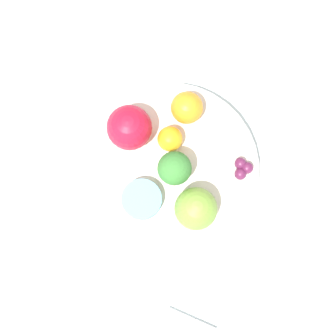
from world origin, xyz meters
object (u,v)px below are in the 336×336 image
spoon (191,323)px  apple_red (129,128)px  small_cup (142,200)px  orange_front (187,108)px  broccoli (174,170)px  grape_cluster (243,168)px  orange_back (170,139)px  apple_green (196,209)px  bowl (168,171)px

spoon → apple_red: bearing=-132.4°
apple_red → small_cup: (0.07, 0.06, -0.02)m
orange_front → broccoli: bearing=18.3°
orange_front → apple_red: bearing=-38.6°
small_cup → spoon: bearing=51.8°
grape_cluster → spoon: grape_cluster is taller
orange_back → grape_cluster: size_ratio=1.18×
orange_back → small_cup: bearing=5.2°
apple_red → broccoli: bearing=75.6°
orange_back → broccoli: bearing=36.0°
orange_back → small_cup: (0.09, 0.01, -0.01)m
spoon → orange_back: bearing=-143.5°
broccoli → apple_red: 0.08m
apple_green → broccoli: bearing=-120.2°
apple_red → orange_front: (-0.07, 0.05, -0.01)m
small_cup → apple_red: bearing=-140.2°
small_cup → broccoli: bearing=160.3°
broccoli → spoon: 0.22m
orange_back → small_cup: 0.09m
apple_red → apple_green: bearing=69.1°
bowl → apple_green: apple_green is taller
apple_green → grape_cluster: 0.09m
broccoli → orange_front: (-0.09, -0.03, -0.01)m
bowl → orange_front: (-0.08, -0.02, 0.04)m
bowl → apple_red: apple_red is taller
apple_green → grape_cluster: apple_green is taller
bowl → orange_back: bearing=-153.9°
bowl → grape_cluster: grape_cluster is taller
orange_back → orange_front: bearing=-178.5°
bowl → orange_front: bearing=-167.6°
apple_red → apple_green: (0.05, 0.13, -0.00)m
spoon → bowl: bearing=-141.6°
orange_front → small_cup: size_ratio=0.82×
orange_front → spoon: orange_front is taller
apple_green → bowl: bearing=-117.5°
orange_back → grape_cluster: 0.11m
apple_green → small_cup: apple_green is taller
broccoli → grape_cluster: 0.10m
apple_red → small_cup: bearing=39.8°
bowl → apple_red: bearing=-104.7°
orange_back → spoon: (0.20, 0.15, -0.05)m
orange_front → orange_back: size_ratio=1.29×
broccoli → orange_front: size_ratio=1.29×
apple_red → orange_back: bearing=107.3°
apple_green → grape_cluster: (-0.08, 0.03, -0.02)m
orange_back → spoon: 0.26m
broccoli → orange_back: (-0.04, -0.03, -0.02)m
apple_red → grape_cluster: apple_red is taller
broccoli → small_cup: size_ratio=1.06×
orange_front → bowl: bearing=12.4°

